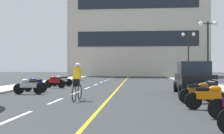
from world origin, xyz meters
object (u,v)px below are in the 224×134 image
object	(u,v)px
street_lamp_far	(188,46)
motorcycle_9	(62,80)
cyclist_rider	(77,81)
motorcycle_3	(210,96)
motorcycle_5	(204,89)
motorcycle_7	(35,84)
motorcycle_8	(55,81)
street_lamp_mid	(208,38)
parked_car_near	(193,78)
motorcycle_6	(29,86)
motorcycle_4	(199,92)

from	to	relation	value
street_lamp_far	motorcycle_9	world-z (taller)	street_lamp_far
street_lamp_far	cyclist_rider	bearing A→B (deg)	-114.62
motorcycle_3	motorcycle_5	size ratio (longest dim) A/B	1.00
motorcycle_7	motorcycle_8	xyz separation A→B (m)	(0.21, 3.44, 0.00)
street_lamp_mid	street_lamp_far	xyz separation A→B (m)	(-0.02, 8.03, 0.07)
motorcycle_7	cyclist_rider	distance (m)	5.36
street_lamp_far	parked_car_near	distance (m)	14.89
motorcycle_6	motorcycle_8	distance (m)	4.88
cyclist_rider	parked_car_near	bearing A→B (deg)	31.07
street_lamp_far	motorcycle_3	distance (m)	20.75
parked_car_near	cyclist_rider	distance (m)	6.83
motorcycle_3	motorcycle_9	xyz separation A→B (m)	(-8.51, 11.65, 0.00)
parked_car_near	motorcycle_3	bearing A→B (deg)	-95.99
motorcycle_8	cyclist_rider	distance (m)	8.18
parked_car_near	motorcycle_3	distance (m)	5.89
parked_car_near	cyclist_rider	size ratio (longest dim) A/B	2.42
motorcycle_5	motorcycle_7	world-z (taller)	same
motorcycle_6	cyclist_rider	distance (m)	4.24
street_lamp_far	motorcycle_5	distance (m)	17.52
motorcycle_5	motorcycle_9	xyz separation A→B (m)	(-9.09, 8.42, 0.00)
motorcycle_3	cyclist_rider	world-z (taller)	cyclist_rider
parked_car_near	motorcycle_8	size ratio (longest dim) A/B	2.58
motorcycle_6	cyclist_rider	bearing A→B (deg)	-38.32
motorcycle_7	motorcycle_9	bearing A→B (deg)	87.77
motorcycle_5	cyclist_rider	xyz separation A→B (m)	(-5.81, -0.91, 0.41)
motorcycle_3	cyclist_rider	distance (m)	5.74
parked_car_near	motorcycle_6	world-z (taller)	parked_car_near
street_lamp_far	motorcycle_5	xyz separation A→B (m)	(-2.40, -17.02, -3.38)
motorcycle_5	motorcycle_6	xyz separation A→B (m)	(-9.12, 1.71, 0.00)
street_lamp_mid	motorcycle_8	bearing A→B (deg)	-168.17
motorcycle_7	motorcycle_9	size ratio (longest dim) A/B	0.98
motorcycle_7	motorcycle_8	size ratio (longest dim) A/B	0.99
motorcycle_7	parked_car_near	bearing A→B (deg)	-3.27
motorcycle_4	motorcycle_8	size ratio (longest dim) A/B	1.02
motorcycle_4	cyclist_rider	bearing A→B (deg)	174.52
motorcycle_4	cyclist_rider	size ratio (longest dim) A/B	0.95
motorcycle_7	motorcycle_9	xyz separation A→B (m)	(0.21, 5.27, 0.00)
street_lamp_mid	street_lamp_far	world-z (taller)	street_lamp_far
motorcycle_7	cyclist_rider	bearing A→B (deg)	-49.32
motorcycle_7	motorcycle_5	bearing A→B (deg)	-18.69
street_lamp_far	cyclist_rider	xyz separation A→B (m)	(-8.22, -17.93, -2.97)
street_lamp_mid	motorcycle_4	distance (m)	11.32
motorcycle_3	motorcycle_6	xyz separation A→B (m)	(-8.54, 4.94, 0.00)
parked_car_near	motorcycle_6	size ratio (longest dim) A/B	2.52
motorcycle_8	motorcycle_9	xyz separation A→B (m)	(-0.01, 1.84, 0.00)
motorcycle_3	motorcycle_5	world-z (taller)	same
street_lamp_far	motorcycle_7	world-z (taller)	street_lamp_far
motorcycle_8	street_lamp_mid	bearing A→B (deg)	11.83
motorcycle_9	cyclist_rider	size ratio (longest dim) A/B	0.96
motorcycle_4	motorcycle_9	distance (m)	13.02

